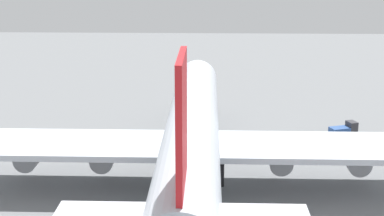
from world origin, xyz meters
The scene contains 4 objects.
ground_plane centered at (0.00, 0.00, 0.00)m, with size 257.97×257.97×0.00m, color slate.
cargo_airplane centered at (-0.16, 0.00, 6.02)m, with size 64.49×53.26×19.98m.
pushback_tractor centered at (16.31, -22.76, 1.13)m, with size 3.21×4.48×2.39m.
safety_cone_nose centered at (29.02, -2.55, 0.36)m, with size 0.50×0.50×0.71m, color orange.
Camera 1 is at (-65.72, -2.14, 27.40)m, focal length 52.36 mm.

